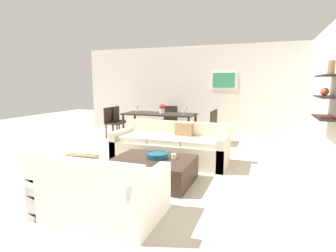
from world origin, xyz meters
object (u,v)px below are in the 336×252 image
Objects in this scene: decorative_bowl at (157,155)px; dining_chair_head at (169,118)px; dining_table at (159,116)px; wine_glass_left_far at (137,108)px; candle_jar at (174,156)px; coffee_table at (153,170)px; dining_chair_right_far at (211,123)px; loveseat_white at (100,192)px; dining_chair_left_far at (119,119)px; dining_chair_right_near at (208,126)px; centerpiece_vase at (162,108)px; wine_glass_right_far at (186,109)px; sofa_beige at (171,147)px; wine_glass_right_near at (183,111)px; dining_chair_left_near at (112,120)px.

decorative_bowl is 4.07m from dining_chair_head.
wine_glass_left_far reaches higher than dining_table.
candle_jar is 3.35m from dining_table.
coffee_table is 0.25m from decorative_bowl.
dining_chair_right_far is 1.55m from dining_chair_head.
decorative_bowl is at bearing 81.69° from loveseat_white.
wine_glass_left_far is at bearing -7.08° from dining_chair_left_far.
dining_chair_right_far reaches higher than decorative_bowl.
wine_glass_left_far reaches higher than coffee_table.
dining_chair_head reaches higher than candle_jar.
loveseat_white is 5.19m from dining_chair_left_far.
centerpiece_vase reaches higher than dining_chair_right_near.
dining_chair_right_far is 1.00× the size of dining_chair_head.
candle_jar reaches higher than coffee_table.
candle_jar is at bearing -77.09° from wine_glass_right_far.
sofa_beige is 2.60× the size of dining_chair_right_near.
candle_jar is at bearing -68.27° from sofa_beige.
wine_glass_left_far is at bearing 171.90° from dining_table.
wine_glass_right_far reaches higher than dining_table.
dining_chair_right_far is 4.71× the size of wine_glass_right_far.
coffee_table is at bearing -71.50° from centerpiece_vase.
sofa_beige is at bearing -49.51° from wine_glass_left_far.
dining_chair_left_far is (-1.42, -0.64, 0.00)m from dining_chair_head.
coffee_table is 8.19× the size of wine_glass_right_near.
wine_glass_left_far is 0.62× the size of centerpiece_vase.
dining_chair_left_far is (0.00, 0.38, 0.00)m from dining_chair_left_near.
dining_chair_right_near is (-0.03, 2.82, 0.08)m from candle_jar.
dining_table is 0.85m from dining_chair_head.
coffee_table is 4.19m from dining_chair_left_far.
candle_jar is 3.83m from wine_glass_left_far.
dining_table is (-1.45, 3.01, 0.26)m from candle_jar.
sofa_beige is 2.22m from centerpiece_vase.
candle_jar is 0.48× the size of wine_glass_left_far.
dining_chair_head is at bearing 155.75° from dining_chair_right_far.
dining_chair_right_far is at bearing 7.08° from wine_glass_right_far.
dining_chair_right_near is 4.71× the size of wine_glass_right_far.
wine_glass_right_near is (0.73, -0.93, 0.35)m from dining_chair_head.
dining_table is (-1.13, 3.13, 0.49)m from coffee_table.
wine_glass_right_near is (-0.26, 4.30, 0.56)m from loveseat_white.
dining_table is 2.29× the size of dining_chair_left_near.
wine_glass_right_near is 0.57× the size of centerpiece_vase.
dining_chair_right_far and dining_chair_head have the same top height.
loveseat_white is at bearing -96.28° from coffee_table.
dining_chair_left_near is at bearing 119.73° from loveseat_white.
dining_chair_right_near is (0.00, -0.38, 0.00)m from dining_chair_right_far.
dining_chair_right_far is 3.24× the size of centerpiece_vase.
dining_chair_head is at bearing 95.93° from centerpiece_vase.
wine_glass_right_far reaches higher than loveseat_white.
sofa_beige is 2.60× the size of dining_chair_right_far.
wine_glass_right_far is (-0.26, 4.50, 0.59)m from loveseat_white.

